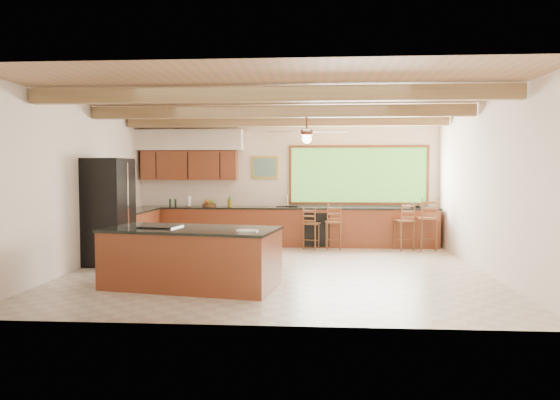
{
  "coord_description": "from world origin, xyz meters",
  "views": [
    {
      "loc": [
        0.62,
        -8.8,
        1.75
      ],
      "look_at": [
        -0.02,
        0.8,
        1.2
      ],
      "focal_mm": 32.0,
      "sensor_mm": 36.0,
      "label": 1
    }
  ],
  "objects": [
    {
      "name": "bar_stool_c",
      "position": [
        2.65,
        2.39,
        0.65
      ],
      "size": [
        0.5,
        0.5,
        1.09
      ],
      "rotation": [
        0.0,
        0.0,
        0.33
      ],
      "color": "brown",
      "rests_on": "ground"
    },
    {
      "name": "ground",
      "position": [
        0.0,
        0.0,
        0.0
      ],
      "size": [
        7.2,
        7.2,
        0.0
      ],
      "primitive_type": "plane",
      "color": "beige",
      "rests_on": "ground"
    },
    {
      "name": "bar_stool_d",
      "position": [
        3.16,
        2.39,
        0.7
      ],
      "size": [
        0.45,
        0.45,
        1.19
      ],
      "rotation": [
        0.0,
        0.0,
        0.07
      ],
      "color": "brown",
      "rests_on": "ground"
    },
    {
      "name": "room_shell",
      "position": [
        -0.17,
        0.65,
        2.21
      ],
      "size": [
        7.27,
        6.54,
        3.02
      ],
      "color": "white",
      "rests_on": "ground"
    },
    {
      "name": "bar_stool_b",
      "position": [
        1.07,
        2.4,
        0.61
      ],
      "size": [
        0.4,
        0.4,
        1.02
      ],
      "rotation": [
        0.0,
        0.0,
        0.09
      ],
      "color": "brown",
      "rests_on": "ground"
    },
    {
      "name": "counter_run",
      "position": [
        -0.82,
        2.52,
        0.46
      ],
      "size": [
        7.12,
        3.1,
        1.22
      ],
      "color": "brown",
      "rests_on": "ground"
    },
    {
      "name": "bar_stool_a",
      "position": [
        0.58,
        2.4,
        0.57
      ],
      "size": [
        0.43,
        0.43,
        0.96
      ],
      "rotation": [
        0.0,
        0.0,
        -0.31
      ],
      "color": "brown",
      "rests_on": "ground"
    },
    {
      "name": "refrigerator",
      "position": [
        -3.22,
        0.27,
        1.0
      ],
      "size": [
        0.85,
        0.83,
        2.0
      ],
      "rotation": [
        0.0,
        0.0,
        -0.09
      ],
      "color": "black",
      "rests_on": "ground"
    },
    {
      "name": "island",
      "position": [
        -1.22,
        -1.4,
        0.45
      ],
      "size": [
        2.75,
        1.64,
        0.92
      ],
      "rotation": [
        0.0,
        0.0,
        -0.17
      ],
      "color": "brown",
      "rests_on": "ground"
    }
  ]
}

